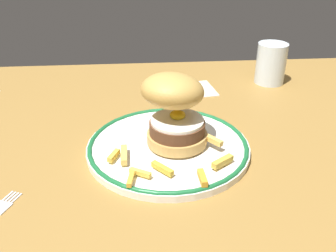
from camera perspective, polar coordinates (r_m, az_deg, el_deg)
name	(u,v)px	position (r cm, az deg, el deg)	size (l,w,h in cm)	color
ground_plane	(153,161)	(64.33, -2.25, -5.36)	(116.21, 90.55, 4.00)	olive
dinner_plate	(168,146)	(63.11, 0.00, -3.00)	(27.21, 27.21, 1.60)	white
burger	(174,107)	(60.46, 0.97, 2.93)	(14.74, 14.85, 12.37)	tan
fries_pile	(171,155)	(58.30, 0.53, -4.40)	(19.40, 22.03, 1.72)	#ECBB43
water_glass	(271,66)	(92.79, 15.37, 8.78)	(6.96, 6.96, 9.50)	silver
napkin	(193,89)	(86.54, 3.78, 5.60)	(9.79, 9.16, 0.40)	silver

